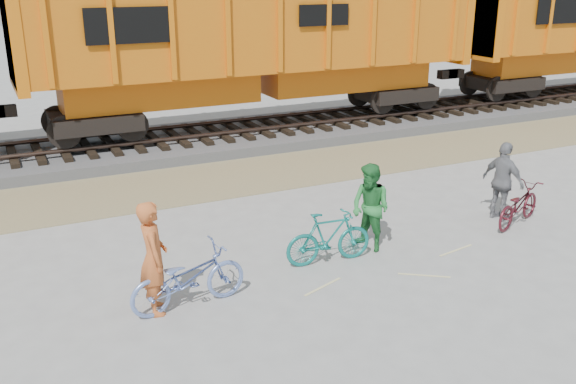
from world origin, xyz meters
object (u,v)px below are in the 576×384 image
object	(u,v)px
bicycle_teal	(329,237)
person_woman	(503,181)
bicycle_maroon	(518,205)
person_man	(370,208)
hopper_car_center	(258,42)
bicycle_blue	(188,278)
person_solo	(153,258)

from	to	relation	value
bicycle_teal	person_woman	size ratio (longest dim) A/B	0.97
bicycle_maroon	person_man	distance (m)	3.50
hopper_car_center	bicycle_teal	distance (m)	9.68
bicycle_blue	bicycle_teal	xyz separation A→B (m)	(2.77, 0.46, -0.01)
bicycle_teal	person_solo	size ratio (longest dim) A/B	0.90
bicycle_maroon	person_man	world-z (taller)	person_man
bicycle_maroon	person_woman	world-z (taller)	person_woman
bicycle_blue	bicycle_teal	distance (m)	2.81
bicycle_maroon	person_woman	bearing A→B (deg)	-6.55
bicycle_blue	bicycle_teal	world-z (taller)	bicycle_blue
bicycle_blue	bicycle_teal	size ratio (longest dim) A/B	1.16
person_man	bicycle_blue	bearing A→B (deg)	-97.37
bicycle_maroon	person_solo	bearing A→B (deg)	71.43
hopper_car_center	person_woman	size ratio (longest dim) A/B	8.27
person_solo	person_man	bearing A→B (deg)	-75.85
person_man	hopper_car_center	bearing A→B (deg)	152.86
bicycle_blue	person_man	world-z (taller)	person_man
bicycle_teal	person_woman	bearing A→B (deg)	-80.90
hopper_car_center	person_woman	distance (m)	9.14
hopper_car_center	bicycle_teal	xyz separation A→B (m)	(-2.52, -9.00, -2.51)
person_man	bicycle_maroon	bearing A→B (deg)	67.83
person_solo	person_man	world-z (taller)	person_solo
person_solo	person_woman	size ratio (longest dim) A/B	1.07
bicycle_teal	person_woman	xyz separation A→B (m)	(4.36, 0.31, 0.35)
bicycle_blue	person_man	size ratio (longest dim) A/B	1.14
bicycle_teal	bicycle_maroon	size ratio (longest dim) A/B	0.99
bicycle_maroon	bicycle_teal	bearing A→B (deg)	68.23
bicycle_teal	person_man	size ratio (longest dim) A/B	0.98
hopper_car_center	person_man	world-z (taller)	hopper_car_center
bicycle_blue	bicycle_maroon	size ratio (longest dim) A/B	1.15
hopper_car_center	bicycle_maroon	bearing A→B (deg)	-77.91
bicycle_maroon	person_man	size ratio (longest dim) A/B	0.99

